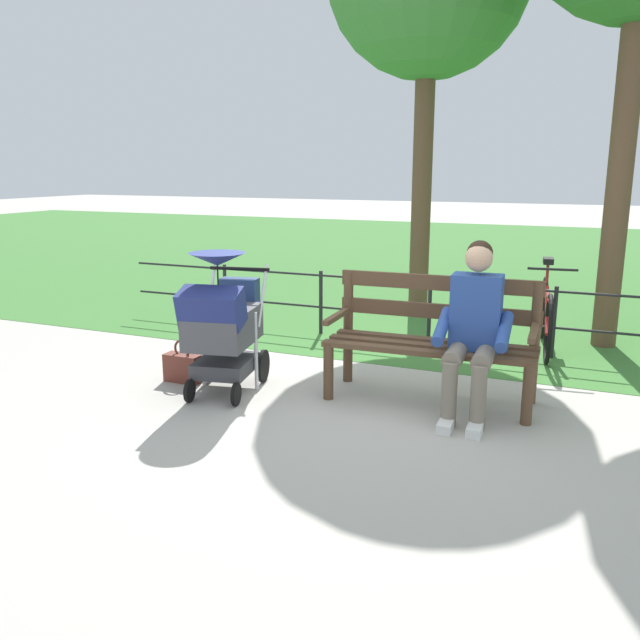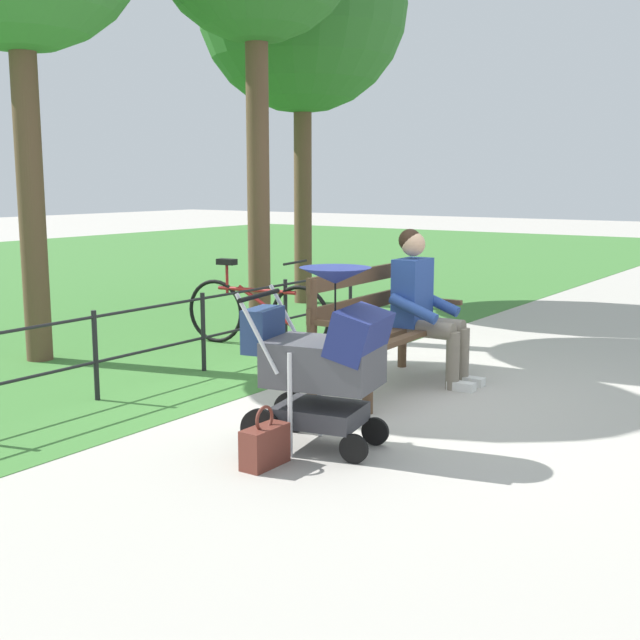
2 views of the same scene
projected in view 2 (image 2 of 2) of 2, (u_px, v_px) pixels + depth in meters
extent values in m
plane|color=#ADA89E|center=(365.00, 399.00, 6.42)|extent=(60.00, 60.00, 0.00)
cube|color=brown|center=(372.00, 332.00, 6.77)|extent=(1.60, 0.16, 0.04)
cube|color=brown|center=(392.00, 334.00, 6.68)|extent=(1.60, 0.16, 0.04)
cube|color=brown|center=(412.00, 336.00, 6.58)|extent=(1.60, 0.16, 0.04)
cube|color=brown|center=(362.00, 304.00, 6.79)|extent=(1.60, 0.10, 0.12)
cube|color=brown|center=(362.00, 276.00, 6.75)|extent=(1.60, 0.10, 0.12)
cylinder|color=brown|center=(452.00, 348.00, 7.23)|extent=(0.08, 0.08, 0.45)
cylinder|color=brown|center=(403.00, 315.00, 7.44)|extent=(0.08, 0.08, 0.95)
cube|color=brown|center=(432.00, 300.00, 7.27)|extent=(0.07, 0.56, 0.04)
cylinder|color=brown|center=(368.00, 383.00, 5.98)|extent=(0.08, 0.08, 0.45)
cylinder|color=brown|center=(312.00, 342.00, 6.20)|extent=(0.08, 0.08, 0.95)
cube|color=brown|center=(344.00, 325.00, 6.02)|extent=(0.07, 0.56, 0.04)
cylinder|color=slate|center=(441.00, 326.00, 6.91)|extent=(0.16, 0.41, 0.14)
cylinder|color=slate|center=(431.00, 330.00, 6.75)|extent=(0.16, 0.41, 0.14)
cylinder|color=slate|center=(462.00, 356.00, 6.85)|extent=(0.11, 0.11, 0.47)
cylinder|color=slate|center=(453.00, 361.00, 6.68)|extent=(0.11, 0.11, 0.47)
cube|color=silver|center=(471.00, 381.00, 6.84)|extent=(0.11, 0.22, 0.07)
cube|color=silver|center=(461.00, 386.00, 6.67)|extent=(0.11, 0.22, 0.07)
cube|color=#284793|center=(412.00, 292.00, 6.90)|extent=(0.37, 0.23, 0.56)
cylinder|color=#284793|center=(436.00, 302.00, 7.04)|extent=(0.11, 0.43, 0.23)
cylinder|color=#284793|center=(413.00, 309.00, 6.67)|extent=(0.11, 0.43, 0.23)
sphere|color=tan|center=(413.00, 244.00, 6.83)|extent=(0.20, 0.20, 0.20)
sphere|color=black|center=(410.00, 240.00, 6.84)|extent=(0.19, 0.19, 0.19)
cylinder|color=black|center=(293.00, 412.00, 5.55)|extent=(0.08, 0.28, 0.28)
cylinder|color=black|center=(261.00, 431.00, 5.14)|extent=(0.08, 0.28, 0.28)
cylinder|color=black|center=(375.00, 431.00, 5.29)|extent=(0.06, 0.18, 0.18)
cylinder|color=black|center=(354.00, 449.00, 4.95)|extent=(0.06, 0.18, 0.18)
cube|color=#38383D|center=(320.00, 414.00, 5.21)|extent=(0.51, 0.59, 0.12)
cylinder|color=silver|center=(320.00, 388.00, 5.44)|extent=(0.03, 0.03, 0.65)
cylinder|color=silver|center=(290.00, 405.00, 5.03)|extent=(0.03, 0.03, 0.65)
cube|color=#47474C|center=(323.00, 363.00, 5.15)|extent=(0.58, 0.76, 0.28)
cube|color=navy|center=(360.00, 334.00, 5.02)|extent=(0.53, 0.39, 0.33)
cylinder|color=black|center=(259.00, 295.00, 5.26)|extent=(0.52, 0.13, 0.03)
cylinder|color=silver|center=(290.00, 322.00, 5.46)|extent=(0.08, 0.30, 0.49)
cylinder|color=silver|center=(257.00, 334.00, 5.04)|extent=(0.08, 0.30, 0.49)
cone|color=navy|center=(335.00, 276.00, 5.03)|extent=(0.52, 0.52, 0.10)
cylinder|color=black|center=(335.00, 305.00, 5.06)|extent=(0.01, 0.01, 0.30)
cube|color=navy|center=(263.00, 330.00, 5.29)|extent=(0.34, 0.22, 0.28)
cube|color=brown|center=(265.00, 447.00, 4.89)|extent=(0.32, 0.14, 0.24)
torus|color=brown|center=(264.00, 419.00, 4.87)|extent=(0.16, 0.02, 0.16)
cylinder|color=black|center=(403.00, 289.00, 10.23)|extent=(0.04, 0.04, 0.70)
cylinder|color=black|center=(350.00, 300.00, 9.25)|extent=(0.04, 0.04, 0.70)
cylinder|color=black|center=(285.00, 314.00, 8.27)|extent=(0.04, 0.04, 0.70)
cylinder|color=black|center=(203.00, 332.00, 7.30)|extent=(0.04, 0.04, 0.70)
cylinder|color=black|center=(96.00, 356.00, 6.32)|extent=(0.04, 0.04, 0.70)
cylinder|color=black|center=(202.00, 298.00, 7.25)|extent=(7.22, 0.02, 0.02)
cylinder|color=black|center=(203.00, 338.00, 7.30)|extent=(7.22, 0.02, 0.02)
cylinder|color=brown|center=(258.00, 177.00, 8.81)|extent=(0.24, 0.24, 3.40)
cylinder|color=brown|center=(303.00, 194.00, 11.22)|extent=(0.24, 0.24, 2.96)
sphere|color=#2D6B28|center=(302.00, 5.00, 10.82)|extent=(2.75, 2.75, 2.75)
cylinder|color=brown|center=(31.00, 192.00, 7.55)|extent=(0.24, 0.24, 3.14)
torus|color=black|center=(300.00, 319.00, 8.13)|extent=(0.12, 0.66, 0.66)
torus|color=black|center=(216.00, 311.00, 8.59)|extent=(0.12, 0.66, 0.66)
cylinder|color=maroon|center=(256.00, 290.00, 8.32)|extent=(0.15, 0.90, 0.04)
cylinder|color=maroon|center=(265.00, 306.00, 8.30)|extent=(0.11, 0.63, 0.38)
cylinder|color=maroon|center=(227.00, 278.00, 8.47)|extent=(0.03, 0.03, 0.30)
cube|color=black|center=(227.00, 262.00, 8.44)|extent=(0.12, 0.21, 0.06)
cylinder|color=black|center=(295.00, 262.00, 8.07)|extent=(0.44, 0.08, 0.02)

